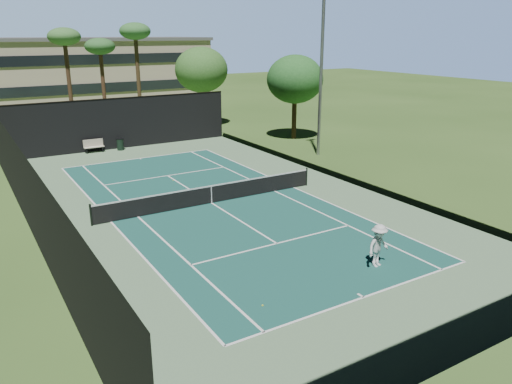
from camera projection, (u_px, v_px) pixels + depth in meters
ground at (212, 203)px, 27.10m from camera, size 160.00×160.00×0.00m
apron_slab at (212, 203)px, 27.10m from camera, size 18.00×32.00×0.01m
court_surface at (212, 203)px, 27.10m from camera, size 10.97×23.77×0.01m
court_lines at (212, 203)px, 27.09m from camera, size 11.07×23.87×0.01m
tennis_net at (211, 194)px, 26.93m from camera, size 12.90×0.10×1.10m
fence at (210, 167)px, 26.54m from camera, size 18.04×32.05×4.03m
player at (379, 246)px, 19.55m from camera, size 1.23×0.84×1.75m
tennis_ball_a at (263, 305)px, 16.87m from camera, size 0.07×0.07×0.07m
tennis_ball_b at (179, 192)px, 28.94m from camera, size 0.07×0.07×0.07m
tennis_ball_c at (173, 180)px, 31.18m from camera, size 0.07×0.07×0.07m
tennis_ball_d at (90, 206)px, 26.60m from camera, size 0.06×0.06×0.06m
park_bench at (94, 146)px, 38.49m from camera, size 1.50×0.45×1.02m
trash_bin at (120, 144)px, 39.27m from camera, size 0.56×0.56×0.95m
palm_a at (65, 41)px, 43.15m from camera, size 2.80×2.80×9.32m
palm_b at (100, 50)px, 46.76m from camera, size 2.80×2.80×8.42m
palm_c at (135, 36)px, 45.18m from camera, size 2.80×2.80×9.77m
decid_tree_a at (201, 70)px, 48.31m from camera, size 5.12×5.12×7.62m
decid_tree_b at (295, 79)px, 42.25m from camera, size 4.80×4.80×7.14m
campus_building at (49, 71)px, 63.24m from camera, size 40.50×12.50×8.30m
light_pole at (321, 68)px, 35.96m from camera, size 0.90×0.25×12.22m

